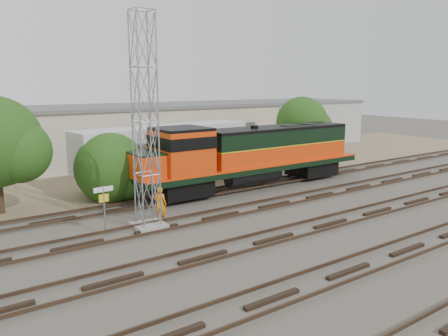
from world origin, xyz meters
TOP-DOWN VIEW (x-y plane):
  - ground at (0.00, 0.00)m, footprint 140.00×140.00m
  - dirt_strip at (0.00, 15.00)m, footprint 80.00×16.00m
  - tracks at (0.00, -3.00)m, footprint 80.00×20.40m
  - warehouse at (0.04, 22.98)m, footprint 58.40×10.40m
  - locomotive at (1.62, 6.00)m, footprint 18.32×3.21m
  - signal_tower at (-8.12, 2.19)m, footprint 1.60×1.60m
  - sign_post at (-10.33, 2.48)m, footprint 1.01×0.11m
  - worker at (-7.16, 2.76)m, footprint 0.84×0.81m
  - semi_trailer at (-2.14, 11.11)m, footprint 14.22×4.46m
  - dumpster_blue at (16.66, 16.53)m, footprint 1.94×1.87m
  - dumpster_red at (17.92, 16.29)m, footprint 1.74×1.66m
  - tree_west at (-13.78, 9.06)m, footprint 5.43×5.17m
  - tree_mid at (-7.38, 8.62)m, footprint 4.83×4.60m
  - tree_east at (11.18, 10.21)m, footprint 4.86×4.63m

SIDE VIEW (x-z plane):
  - ground at x=0.00m, z-range 0.00..0.00m
  - dirt_strip at x=0.00m, z-range 0.00..0.02m
  - tracks at x=0.00m, z-range -0.06..0.22m
  - dumpster_red at x=17.92m, z-range 0.00..1.40m
  - dumpster_blue at x=16.66m, z-range 0.00..1.50m
  - worker at x=-7.16m, z-range 0.00..1.94m
  - sign_post at x=-10.33m, z-range 0.49..2.96m
  - tree_mid at x=-7.38m, z-range -0.39..4.21m
  - locomotive at x=1.62m, z-range 0.31..4.71m
  - warehouse at x=0.04m, z-range 0.00..5.30m
  - semi_trailer at x=-2.14m, z-range 0.56..4.86m
  - tree_east at x=11.18m, z-range 0.69..6.94m
  - tree_west at x=-13.78m, z-range 0.66..7.42m
  - signal_tower at x=-8.12m, z-range -0.15..10.73m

